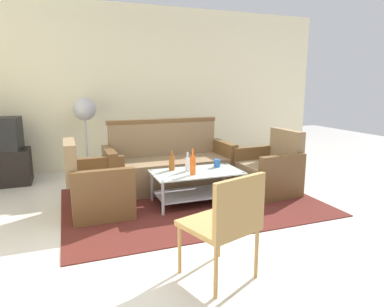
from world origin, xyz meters
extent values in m
plane|color=beige|center=(0.00, 0.00, 0.00)|extent=(14.00, 14.00, 0.00)
cube|color=beige|center=(0.00, 3.06, 1.40)|extent=(6.52, 0.12, 2.80)
cube|color=#511E19|center=(-0.12, 0.84, 0.01)|extent=(3.10, 2.20, 0.01)
cube|color=#7F6647|center=(-0.20, 1.49, 0.22)|extent=(1.61, 0.72, 0.42)
cube|color=#7F6647|center=(-0.20, 1.81, 0.67)|extent=(1.60, 0.16, 0.48)
cube|color=brown|center=(0.64, 1.51, 0.32)|extent=(0.13, 0.70, 0.62)
cube|color=brown|center=(-1.04, 1.48, 0.32)|extent=(0.13, 0.70, 0.62)
cube|color=brown|center=(-0.20, 1.81, 0.94)|extent=(1.64, 0.12, 0.06)
cube|color=#7F6647|center=(-1.22, 0.87, 0.21)|extent=(0.66, 0.60, 0.40)
cube|color=#7F6647|center=(-1.53, 0.87, 0.64)|extent=(0.12, 0.60, 0.45)
cube|color=brown|center=(-1.23, 1.20, 0.30)|extent=(0.66, 0.10, 0.58)
cube|color=brown|center=(-1.22, 0.54, 0.30)|extent=(0.66, 0.10, 0.58)
cube|color=#7F6647|center=(0.98, 0.84, 0.21)|extent=(0.69, 0.63, 0.40)
cube|color=#7F6647|center=(1.29, 0.85, 0.64)|extent=(0.15, 0.61, 0.45)
cube|color=brown|center=(0.99, 0.51, 0.30)|extent=(0.66, 0.13, 0.58)
cube|color=brown|center=(0.96, 1.17, 0.30)|extent=(0.66, 0.13, 0.58)
cube|color=silver|center=(-0.07, 0.78, 0.40)|extent=(1.10, 0.60, 0.02)
cube|color=#9E9EA5|center=(-0.07, 0.78, 0.13)|extent=(1.00, 0.52, 0.02)
cylinder|color=#9E9EA5|center=(-0.58, 1.04, 0.21)|extent=(0.04, 0.04, 0.40)
cylinder|color=#9E9EA5|center=(0.44, 1.04, 0.21)|extent=(0.04, 0.04, 0.40)
cylinder|color=#9E9EA5|center=(-0.58, 0.52, 0.21)|extent=(0.04, 0.04, 0.40)
cylinder|color=#9E9EA5|center=(0.44, 0.52, 0.21)|extent=(0.04, 0.04, 0.40)
cylinder|color=#D85919|center=(-0.17, 0.66, 0.52)|extent=(0.07, 0.07, 0.22)
cylinder|color=#D85919|center=(-0.17, 0.66, 0.67)|extent=(0.03, 0.03, 0.09)
cylinder|color=brown|center=(-0.34, 0.95, 0.50)|extent=(0.07, 0.07, 0.17)
cylinder|color=brown|center=(-0.34, 0.95, 0.62)|extent=(0.03, 0.03, 0.07)
cylinder|color=silver|center=(-0.17, 0.84, 0.49)|extent=(0.06, 0.06, 0.17)
cylinder|color=silver|center=(-0.17, 0.84, 0.61)|extent=(0.02, 0.02, 0.07)
cylinder|color=#2659A5|center=(0.26, 0.91, 0.46)|extent=(0.08, 0.08, 0.10)
cube|color=black|center=(-2.49, 2.55, 0.26)|extent=(0.80, 0.50, 0.52)
cube|color=black|center=(-2.46, 2.77, 0.76)|extent=(0.51, 0.06, 0.36)
cylinder|color=#2D2D33|center=(-1.26, 2.60, 0.01)|extent=(0.32, 0.32, 0.03)
cylinder|color=#B2B2B7|center=(-1.26, 2.60, 0.51)|extent=(0.03, 0.03, 0.95)
sphere|color=#B2B2B7|center=(-1.26, 2.60, 1.09)|extent=(0.36, 0.36, 0.36)
cube|color=#AD844C|center=(-0.52, -0.81, 0.42)|extent=(0.60, 0.60, 0.04)
cube|color=#AD844C|center=(-0.45, -1.02, 0.64)|extent=(0.47, 0.19, 0.40)
cylinder|color=#AD844C|center=(-0.79, -0.67, 0.21)|extent=(0.03, 0.03, 0.42)
cylinder|color=#AD844C|center=(-0.39, -0.54, 0.21)|extent=(0.03, 0.03, 0.42)
cylinder|color=#AD844C|center=(-0.66, -1.07, 0.21)|extent=(0.03, 0.03, 0.42)
cylinder|color=#AD844C|center=(-0.26, -0.94, 0.21)|extent=(0.03, 0.03, 0.42)
camera|label=1|loc=(-1.56, -3.00, 1.47)|focal=31.74mm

